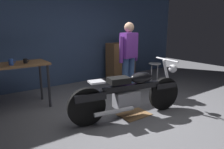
# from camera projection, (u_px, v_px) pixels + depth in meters

# --- Properties ---
(ground_plane) EXTENTS (12.00, 12.00, 0.00)m
(ground_plane) POSITION_uv_depth(u_px,v_px,m) (136.00, 117.00, 3.72)
(ground_plane) COLOR slate
(back_wall) EXTENTS (8.00, 0.12, 3.10)m
(back_wall) POSITION_uv_depth(u_px,v_px,m) (68.00, 27.00, 5.58)
(back_wall) COLOR #384C70
(back_wall) RESTS_ON ground_plane
(workbench) EXTENTS (1.30, 0.64, 0.90)m
(workbench) POSITION_uv_depth(u_px,v_px,m) (12.00, 70.00, 3.87)
(workbench) COLOR brown
(workbench) RESTS_ON ground_plane
(motorcycle) EXTENTS (2.17, 0.70, 1.00)m
(motorcycle) POSITION_uv_depth(u_px,v_px,m) (130.00, 93.00, 3.62)
(motorcycle) COLOR black
(motorcycle) RESTS_ON ground_plane
(person_standing) EXTENTS (0.57, 0.26, 1.67)m
(person_standing) POSITION_uv_depth(u_px,v_px,m) (129.00, 56.00, 4.73)
(person_standing) COLOR #3B588F
(person_standing) RESTS_ON ground_plane
(shop_stool) EXTENTS (0.32, 0.32, 0.64)m
(shop_stool) POSITION_uv_depth(u_px,v_px,m) (155.00, 69.00, 5.41)
(shop_stool) COLOR #B2B2B7
(shop_stool) RESTS_ON ground_plane
(wooden_dresser) EXTENTS (0.80, 0.47, 1.10)m
(wooden_dresser) POSITION_uv_depth(u_px,v_px,m) (121.00, 61.00, 6.22)
(wooden_dresser) COLOR brown
(wooden_dresser) RESTS_ON ground_plane
(drip_tray) EXTENTS (0.56, 0.40, 0.01)m
(drip_tray) POSITION_uv_depth(u_px,v_px,m) (134.00, 114.00, 3.80)
(drip_tray) COLOR olive
(drip_tray) RESTS_ON ground_plane
(mug_black_matte) EXTENTS (0.11, 0.07, 0.09)m
(mug_black_matte) POSITION_uv_depth(u_px,v_px,m) (25.00, 61.00, 3.89)
(mug_black_matte) COLOR black
(mug_black_matte) RESTS_ON workbench
(mug_blue_enamel) EXTENTS (0.12, 0.08, 0.11)m
(mug_blue_enamel) POSITION_uv_depth(u_px,v_px,m) (11.00, 62.00, 3.71)
(mug_blue_enamel) COLOR #2D51AD
(mug_blue_enamel) RESTS_ON workbench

